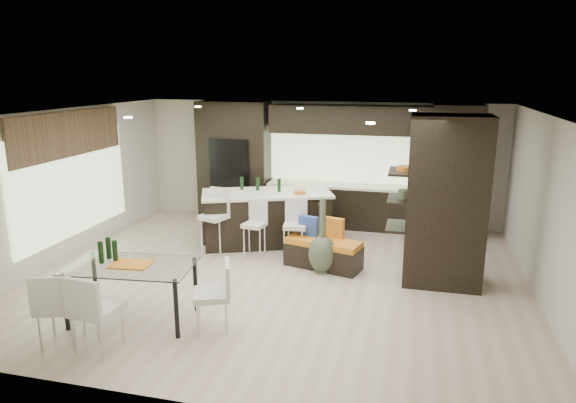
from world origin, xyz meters
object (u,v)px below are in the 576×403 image
(dining_table, at_px, (133,293))
(kitchen_island, at_px, (267,218))
(bench, at_px, (323,253))
(chair_far, at_px, (61,310))
(chair_end, at_px, (212,299))
(floor_vase, at_px, (322,236))
(stool_right, at_px, (295,237))
(stool_mid, at_px, (254,235))
(chair_near, at_px, (98,315))
(stool_left, at_px, (214,228))

(dining_table, bearing_deg, kitchen_island, 70.71)
(bench, height_order, chair_far, chair_far)
(dining_table, distance_m, chair_end, 1.15)
(bench, distance_m, floor_vase, 0.45)
(kitchen_island, relative_size, stool_right, 2.77)
(floor_vase, bearing_deg, stool_mid, 161.94)
(kitchen_island, bearing_deg, bench, -60.17)
(kitchen_island, bearing_deg, chair_end, -107.10)
(floor_vase, bearing_deg, chair_far, -130.74)
(stool_right, relative_size, bench, 0.69)
(kitchen_island, xyz_separation_m, bench, (1.32, -1.04, -0.27))
(bench, bearing_deg, stool_mid, -174.23)
(bench, relative_size, chair_far, 1.44)
(chair_near, distance_m, chair_far, 0.52)
(kitchen_island, xyz_separation_m, stool_left, (-0.77, -0.86, -0.02))
(kitchen_island, height_order, chair_near, kitchen_island)
(stool_left, relative_size, chair_far, 1.09)
(dining_table, relative_size, chair_far, 1.83)
(bench, xyz_separation_m, chair_far, (-2.70, -3.37, 0.20))
(kitchen_island, height_order, chair_end, kitchen_island)
(stool_right, xyz_separation_m, bench, (0.55, -0.20, -0.20))
(kitchen_island, distance_m, stool_right, 1.14)
(stool_left, distance_m, bench, 2.12)
(floor_vase, bearing_deg, dining_table, -132.96)
(dining_table, bearing_deg, bench, 43.75)
(stool_left, height_order, stool_mid, stool_left)
(stool_left, xyz_separation_m, chair_far, (-0.60, -3.56, -0.04))
(stool_right, xyz_separation_m, chair_end, (-0.47, -2.78, -0.02))
(floor_vase, bearing_deg, chair_end, -113.82)
(stool_mid, relative_size, bench, 0.64)
(floor_vase, bearing_deg, stool_right, 143.36)
(kitchen_island, relative_size, chair_far, 2.75)
(kitchen_island, relative_size, bench, 1.90)
(bench, relative_size, chair_near, 1.42)
(stool_mid, bearing_deg, stool_right, 8.48)
(kitchen_island, height_order, stool_right, kitchen_island)
(stool_right, height_order, chair_near, chair_near)
(floor_vase, relative_size, chair_near, 1.39)
(stool_right, relative_size, dining_table, 0.54)
(stool_right, distance_m, chair_end, 2.82)
(stool_left, bearing_deg, chair_near, -72.17)
(stool_left, height_order, chair_near, stool_left)
(stool_right, height_order, bench, stool_right)
(stool_mid, xyz_separation_m, dining_table, (-0.85, -2.79, -0.02))
(dining_table, xyz_separation_m, chair_near, (0.00, -0.80, 0.06))
(dining_table, bearing_deg, chair_far, -129.33)
(dining_table, bearing_deg, chair_near, -96.09)
(stool_left, bearing_deg, dining_table, -72.53)
(stool_right, xyz_separation_m, chair_far, (-2.14, -3.58, 0.00))
(stool_left, bearing_deg, kitchen_island, 67.20)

